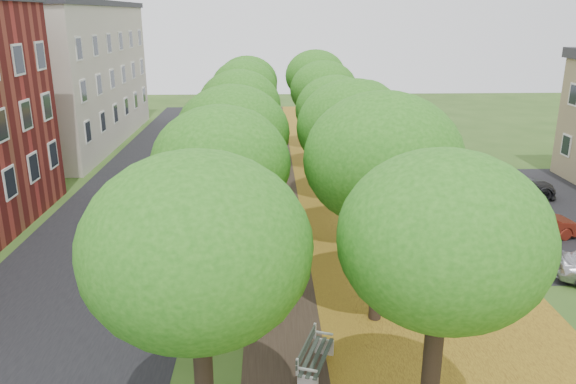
{
  "coord_description": "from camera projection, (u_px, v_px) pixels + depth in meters",
  "views": [
    {
      "loc": [
        -0.81,
        -10.05,
        9.44
      ],
      "look_at": [
        -0.0,
        11.81,
        2.5
      ],
      "focal_mm": 35.0,
      "sensor_mm": 36.0,
      "label": 1
    }
  ],
  "objects": [
    {
      "name": "car_grey",
      "position": [
        509.0,
        185.0,
        30.07
      ],
      "size": [
        5.09,
        2.25,
        1.45
      ],
      "primitive_type": "imported",
      "rotation": [
        0.0,
        0.0,
        1.61
      ],
      "color": "#2F3034",
      "rests_on": "ground"
    },
    {
      "name": "building_cream",
      "position": [
        50.0,
        74.0,
        41.72
      ],
      "size": [
        10.3,
        20.3,
        10.4
      ],
      "color": "beige",
      "rests_on": "ground"
    },
    {
      "name": "tree_row_east",
      "position": [
        343.0,
        117.0,
        25.32
      ],
      "size": [
        4.36,
        34.36,
        6.88
      ],
      "color": "black",
      "rests_on": "ground"
    },
    {
      "name": "car_white",
      "position": [
        488.0,
        185.0,
        30.07
      ],
      "size": [
        5.5,
        3.97,
        1.39
      ],
      "primitive_type": "imported",
      "rotation": [
        0.0,
        0.0,
        1.94
      ],
      "color": "silver",
      "rests_on": "ground"
    },
    {
      "name": "street_asphalt",
      "position": [
        127.0,
        224.0,
        26.48
      ],
      "size": [
        8.0,
        70.0,
        0.01
      ],
      "primitive_type": "cube",
      "color": "black",
      "rests_on": "ground"
    },
    {
      "name": "tree_row_west",
      "position": [
        237.0,
        118.0,
        25.15
      ],
      "size": [
        4.36,
        34.36,
        6.88
      ],
      "color": "black",
      "rests_on": "ground"
    },
    {
      "name": "bench",
      "position": [
        314.0,
        357.0,
        15.36
      ],
      "size": [
        1.19,
        2.07,
        0.94
      ],
      "rotation": [
        0.0,
        0.0,
        1.24
      ],
      "color": "#242D25",
      "rests_on": "ground"
    },
    {
      "name": "car_red",
      "position": [
        537.0,
        224.0,
        24.71
      ],
      "size": [
        3.84,
        1.8,
        1.22
      ],
      "primitive_type": "imported",
      "rotation": [
        0.0,
        0.0,
        1.71
      ],
      "color": "maroon",
      "rests_on": "ground"
    },
    {
      "name": "leaf_verge",
      "position": [
        390.0,
        220.0,
        26.92
      ],
      "size": [
        7.5,
        70.0,
        0.01
      ],
      "primitive_type": "cube",
      "color": "olive",
      "rests_on": "ground"
    },
    {
      "name": "footpath",
      "position": [
        286.0,
        222.0,
        26.74
      ],
      "size": [
        3.2,
        70.0,
        0.01
      ],
      "primitive_type": "cube",
      "color": "black",
      "rests_on": "ground"
    },
    {
      "name": "parking_lot",
      "position": [
        553.0,
        211.0,
        28.17
      ],
      "size": [
        9.0,
        16.0,
        0.01
      ],
      "primitive_type": "cube",
      "color": "black",
      "rests_on": "ground"
    }
  ]
}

